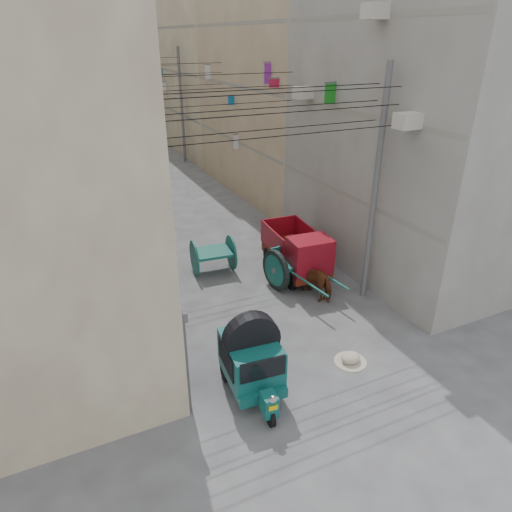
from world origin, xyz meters
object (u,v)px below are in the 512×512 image
distant_car_green (113,138)px  mini_truck (300,255)px  second_cart (213,254)px  distant_car_grey (144,156)px  feed_sack (351,358)px  distant_car_white (130,204)px  auto_rickshaw (252,358)px  tonga_cart (292,265)px  horse (318,277)px

distant_car_green → mini_truck: bearing=113.5°
mini_truck → second_cart: mini_truck is taller
second_cart → distant_car_grey: (1.37, 18.55, -0.20)m
mini_truck → distant_car_grey: bearing=98.7°
feed_sack → distant_car_white: (-3.38, 14.98, 0.52)m
auto_rickshaw → tonga_cart: size_ratio=0.74×
distant_car_green → distant_car_grey: bearing=115.5°
auto_rickshaw → distant_car_green: 33.28m
horse → distant_car_green: bearing=-97.4°
auto_rickshaw → horse: 5.59m
mini_truck → auto_rickshaw: bearing=-126.5°
mini_truck → distant_car_green: bearing=99.4°
tonga_cart → distant_car_grey: 20.84m
auto_rickshaw → distant_car_grey: size_ratio=0.78×
auto_rickshaw → second_cart: (1.48, 6.95, -0.31)m
feed_sack → horse: horse is taller
distant_car_grey → distant_car_green: bearing=106.9°
distant_car_grey → distant_car_green: distant_car_green is taller
second_cart → distant_car_green: 26.27m
auto_rickshaw → second_cart: bearing=82.9°
distant_car_white → horse: bearing=125.1°
feed_sack → distant_car_white: 15.36m
tonga_cart → distant_car_green: 28.60m
auto_rickshaw → distant_car_grey: 25.67m
distant_car_white → distant_car_grey: (3.12, 10.70, -0.11)m
tonga_cart → second_cart: 3.26m
feed_sack → horse: 3.97m
distant_car_grey → distant_car_green: (-0.96, 7.72, 0.06)m
mini_truck → horse: bearing=-88.6°
horse → distant_car_green: horse is taller
feed_sack → distant_car_green: (-1.21, 33.40, 0.47)m
distant_car_white → distant_car_grey: 11.15m
tonga_cart → feed_sack: bearing=-105.4°
tonga_cart → distant_car_grey: (-0.96, 20.82, -0.25)m
distant_car_grey → distant_car_green: 7.78m
auto_rickshaw → distant_car_green: bearing=91.7°
mini_truck → distant_car_green: size_ratio=0.85×
second_cart → distant_car_green: bearing=93.9°
auto_rickshaw → distant_car_white: (-0.27, 14.80, -0.40)m
auto_rickshaw → distant_car_white: size_ratio=0.67×
horse → auto_rickshaw: bearing=27.8°
tonga_cart → distant_car_grey: tonga_cart is taller
second_cart → distant_car_grey: bearing=90.6°
mini_truck → second_cart: bearing=150.8°
auto_rickshaw → distant_car_white: auto_rickshaw is taller
auto_rickshaw → mini_truck: mini_truck is taller
mini_truck → horse: mini_truck is taller
tonga_cart → feed_sack: 4.96m
auto_rickshaw → distant_car_green: auto_rickshaw is taller
horse → distant_car_grey: horse is taller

